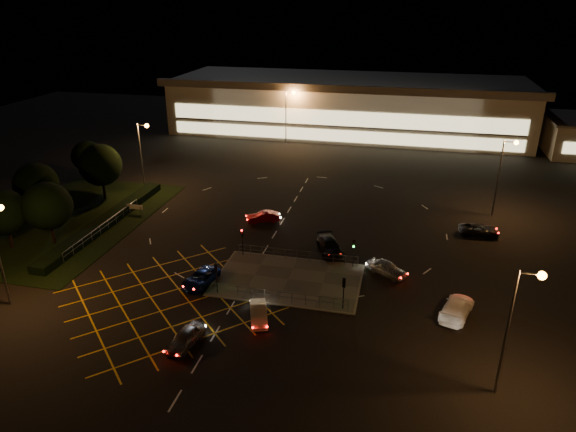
% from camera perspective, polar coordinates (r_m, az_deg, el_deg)
% --- Properties ---
extents(ground, '(180.00, 180.00, 0.00)m').
position_cam_1_polar(ground, '(53.78, -1.58, -5.84)').
color(ground, black).
rests_on(ground, ground).
extents(pedestrian_island, '(14.00, 9.00, 0.12)m').
position_cam_1_polar(pedestrian_island, '(51.65, 0.02, -7.08)').
color(pedestrian_island, '#4C4944').
rests_on(pedestrian_island, ground).
extents(grass_verge, '(18.00, 30.00, 0.08)m').
position_cam_1_polar(grass_verge, '(70.21, -22.97, -0.52)').
color(grass_verge, black).
rests_on(grass_verge, ground).
extents(hedge, '(2.00, 26.00, 1.00)m').
position_cam_1_polar(hedge, '(67.31, -19.56, -0.56)').
color(hedge, black).
rests_on(hedge, ground).
extents(supermarket, '(72.00, 26.50, 10.50)m').
position_cam_1_polar(supermarket, '(110.05, 6.67, 12.19)').
color(supermarket, beige).
rests_on(supermarket, ground).
extents(streetlight_se, '(1.78, 0.56, 10.03)m').
position_cam_1_polar(streetlight_se, '(37.98, 24.11, -10.08)').
color(streetlight_se, slate).
rests_on(streetlight_se, ground).
extents(streetlight_nw, '(1.78, 0.56, 10.03)m').
position_cam_1_polar(streetlight_nw, '(75.33, -15.83, 7.31)').
color(streetlight_nw, slate).
rests_on(streetlight_nw, ground).
extents(streetlight_ne, '(1.78, 0.56, 10.03)m').
position_cam_1_polar(streetlight_ne, '(69.42, 22.84, 5.02)').
color(streetlight_ne, slate).
rests_on(streetlight_ne, ground).
extents(streetlight_far_left, '(1.78, 0.56, 10.03)m').
position_cam_1_polar(streetlight_far_left, '(97.88, 0.02, 11.71)').
color(streetlight_far_left, slate).
rests_on(streetlight_far_left, ground).
extents(streetlight_far_right, '(1.78, 0.56, 10.03)m').
position_cam_1_polar(streetlight_far_right, '(99.15, 23.82, 9.92)').
color(streetlight_far_right, slate).
rests_on(streetlight_far_right, ground).
extents(signal_sw, '(0.28, 0.30, 3.15)m').
position_cam_1_polar(signal_sw, '(48.77, -7.98, -6.18)').
color(signal_sw, black).
rests_on(signal_sw, pedestrian_island).
extents(signal_se, '(0.28, 0.30, 3.15)m').
position_cam_1_polar(signal_se, '(46.23, 6.22, -7.85)').
color(signal_se, black).
rests_on(signal_se, pedestrian_island).
extents(signal_nw, '(0.28, 0.30, 3.15)m').
position_cam_1_polar(signal_nw, '(55.43, -5.10, -2.25)').
color(signal_nw, black).
rests_on(signal_nw, pedestrian_island).
extents(signal_ne, '(0.28, 0.30, 3.15)m').
position_cam_1_polar(signal_ne, '(53.21, 7.32, -3.49)').
color(signal_ne, black).
rests_on(signal_ne, pedestrian_island).
extents(tree_a, '(5.04, 5.04, 6.86)m').
position_cam_1_polar(tree_a, '(64.26, -29.00, 0.37)').
color(tree_a, black).
rests_on(tree_a, ground).
extents(tree_b, '(5.40, 5.40, 7.35)m').
position_cam_1_polar(tree_b, '(71.04, -26.19, 3.19)').
color(tree_b, black).
rests_on(tree_b, ground).
extents(tree_c, '(5.76, 5.76, 7.84)m').
position_cam_1_polar(tree_c, '(74.73, -20.12, 5.34)').
color(tree_c, black).
rests_on(tree_c, ground).
extents(tree_d, '(4.68, 4.68, 6.37)m').
position_cam_1_polar(tree_d, '(83.01, -21.39, 6.18)').
color(tree_d, black).
rests_on(tree_d, ground).
extents(tree_e, '(5.40, 5.40, 7.35)m').
position_cam_1_polar(tree_e, '(63.04, -25.17, 1.01)').
color(tree_e, black).
rests_on(tree_e, ground).
extents(car_near_silver, '(2.36, 4.41, 1.43)m').
position_cam_1_polar(car_near_silver, '(43.41, -11.35, -13.14)').
color(car_near_silver, '#9A9CA1').
rests_on(car_near_silver, ground).
extents(car_queue_white, '(2.65, 4.28, 1.33)m').
position_cam_1_polar(car_queue_white, '(45.61, -3.29, -10.75)').
color(car_queue_white, silver).
rests_on(car_queue_white, ground).
extents(car_left_blue, '(3.03, 5.01, 1.30)m').
position_cam_1_polar(car_left_blue, '(51.47, -9.69, -6.81)').
color(car_left_blue, navy).
rests_on(car_left_blue, ground).
extents(car_far_dkgrey, '(4.02, 5.57, 1.50)m').
position_cam_1_polar(car_far_dkgrey, '(56.89, 4.66, -3.34)').
color(car_far_dkgrey, black).
rests_on(car_far_dkgrey, ground).
extents(car_right_silver, '(4.52, 3.72, 1.45)m').
position_cam_1_polar(car_right_silver, '(53.27, 10.91, -5.71)').
color(car_right_silver, silver).
rests_on(car_right_silver, ground).
extents(car_circ_red, '(4.25, 2.91, 1.33)m').
position_cam_1_polar(car_circ_red, '(64.38, -2.76, -0.09)').
color(car_circ_red, maroon).
rests_on(car_circ_red, ground).
extents(car_east_grey, '(4.77, 2.39, 1.30)m').
position_cam_1_polar(car_east_grey, '(64.88, 20.45, -1.44)').
color(car_east_grey, black).
rests_on(car_east_grey, ground).
extents(car_approach_white, '(3.76, 5.82, 1.57)m').
position_cam_1_polar(car_approach_white, '(48.41, 18.25, -9.66)').
color(car_approach_white, white).
rests_on(car_approach_white, ground).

